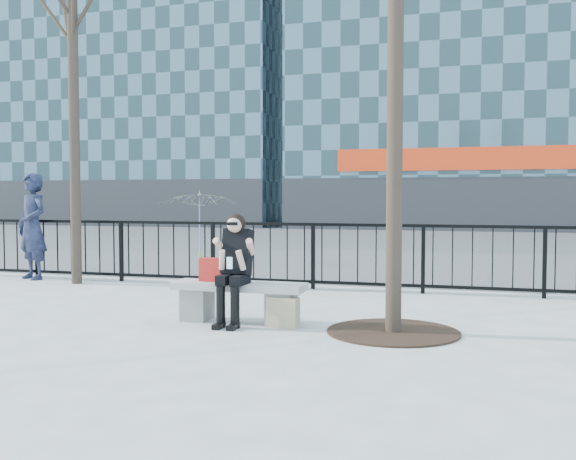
# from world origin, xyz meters

# --- Properties ---
(ground) EXTENTS (120.00, 120.00, 0.00)m
(ground) POSITION_xyz_m (0.00, 0.00, 0.00)
(ground) COLOR #9D9E98
(ground) RESTS_ON ground
(street_surface) EXTENTS (60.00, 23.00, 0.01)m
(street_surface) POSITION_xyz_m (0.00, 15.00, 0.00)
(street_surface) COLOR #474747
(street_surface) RESTS_ON ground
(railing) EXTENTS (14.00, 0.06, 1.10)m
(railing) POSITION_xyz_m (0.00, 3.00, 0.55)
(railing) COLOR black
(railing) RESTS_ON ground
(building_left) EXTENTS (16.20, 10.20, 22.60)m
(building_left) POSITION_xyz_m (-15.00, 27.00, 11.30)
(building_left) COLOR slate
(building_left) RESTS_ON ground
(tree_left) EXTENTS (2.80, 2.80, 6.50)m
(tree_left) POSITION_xyz_m (-4.00, 2.50, 4.86)
(tree_left) COLOR black
(tree_left) RESTS_ON ground
(tree_grate) EXTENTS (1.50, 1.50, 0.02)m
(tree_grate) POSITION_xyz_m (1.90, -0.10, 0.01)
(tree_grate) COLOR black
(tree_grate) RESTS_ON ground
(bench_main) EXTENTS (1.65, 0.46, 0.49)m
(bench_main) POSITION_xyz_m (0.00, 0.00, 0.30)
(bench_main) COLOR slate
(bench_main) RESTS_ON ground
(seated_woman) EXTENTS (0.50, 0.64, 1.34)m
(seated_woman) POSITION_xyz_m (0.00, -0.16, 0.67)
(seated_woman) COLOR black
(seated_woman) RESTS_ON ground
(handbag) EXTENTS (0.36, 0.18, 0.29)m
(handbag) POSITION_xyz_m (-0.33, 0.02, 0.63)
(handbag) COLOR red
(handbag) RESTS_ON bench_main
(shopping_bag) EXTENTS (0.40, 0.20, 0.36)m
(shopping_bag) POSITION_xyz_m (0.62, -0.17, 0.18)
(shopping_bag) COLOR #C0B588
(shopping_bag) RESTS_ON ground
(standing_man) EXTENTS (0.85, 0.71, 1.98)m
(standing_man) POSITION_xyz_m (-5.12, 2.77, 0.99)
(standing_man) COLOR black
(standing_man) RESTS_ON ground
(vendor_umbrella) EXTENTS (2.31, 2.34, 1.69)m
(vendor_umbrella) POSITION_xyz_m (-3.36, 6.32, 0.85)
(vendor_umbrella) COLOR gold
(vendor_umbrella) RESTS_ON ground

